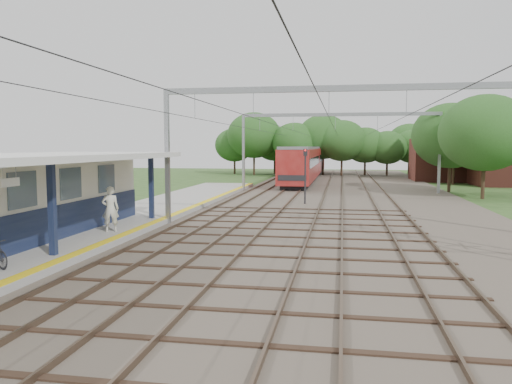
{
  "coord_description": "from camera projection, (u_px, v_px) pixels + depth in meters",
  "views": [
    {
      "loc": [
        3.9,
        -9.5,
        4.09
      ],
      "look_at": [
        -0.74,
        17.17,
        1.6
      ],
      "focal_mm": 35.0,
      "sensor_mm": 36.0,
      "label": 1
    }
  ],
  "objects": [
    {
      "name": "train",
      "position": [
        307.0,
        161.0,
        62.37
      ],
      "size": [
        3.01,
        37.51,
        3.95
      ],
      "color": "black",
      "rests_on": "ballast_bed"
    },
    {
      "name": "canopy",
      "position": [
        1.0,
        159.0,
        17.24
      ],
      "size": [
        6.4,
        20.0,
        3.44
      ],
      "color": "#121C3B",
      "rests_on": "platform"
    },
    {
      "name": "catenary_system",
      "position": [
        336.0,
        125.0,
        34.08
      ],
      "size": [
        17.22,
        88.0,
        7.0
      ],
      "color": "gray",
      "rests_on": "ground"
    },
    {
      "name": "house_far",
      "position": [
        448.0,
        154.0,
        58.35
      ],
      "size": [
        8.0,
        6.12,
        8.66
      ],
      "color": "brown",
      "rests_on": "ground"
    },
    {
      "name": "ballast_bed",
      "position": [
        343.0,
        198.0,
        39.11
      ],
      "size": [
        18.0,
        90.0,
        0.1
      ],
      "primitive_type": "cube",
      "color": "#473D33",
      "rests_on": "ground"
    },
    {
      "name": "person",
      "position": [
        110.0,
        209.0,
        21.85
      ],
      "size": [
        0.86,
        0.74,
        2.0
      ],
      "primitive_type": "imported",
      "rotation": [
        0.0,
        0.0,
        3.57
      ],
      "color": "silver",
      "rests_on": "platform"
    },
    {
      "name": "house_near",
      "position": [
        510.0,
        157.0,
        51.63
      ],
      "size": [
        7.0,
        6.12,
        7.89
      ],
      "color": "brown",
      "rests_on": "ground"
    },
    {
      "name": "yellow_stripe",
      "position": [
        157.0,
        221.0,
        24.96
      ],
      "size": [
        0.45,
        52.0,
        0.01
      ],
      "primitive_type": "cube",
      "color": "yellow",
      "rests_on": "platform"
    },
    {
      "name": "rail_tracks",
      "position": [
        312.0,
        196.0,
        39.52
      ],
      "size": [
        11.8,
        88.0,
        0.15
      ],
      "color": "brown",
      "rests_on": "ballast_bed"
    },
    {
      "name": "platform",
      "position": [
        115.0,
        223.0,
        25.36
      ],
      "size": [
        5.0,
        52.0,
        0.35
      ],
      "primitive_type": "cube",
      "color": "gray",
      "rests_on": "ground"
    },
    {
      "name": "signal_post",
      "position": [
        305.0,
        171.0,
        34.43
      ],
      "size": [
        0.27,
        0.24,
        3.91
      ],
      "rotation": [
        0.0,
        0.0,
        -0.01
      ],
      "color": "black",
      "rests_on": "ground"
    },
    {
      "name": "ground",
      "position": [
        150.0,
        343.0,
        10.36
      ],
      "size": [
        160.0,
        160.0,
        0.0
      ],
      "primitive_type": "plane",
      "color": "#2D4C1E",
      "rests_on": "ground"
    },
    {
      "name": "tree_band",
      "position": [
        343.0,
        140.0,
        65.3
      ],
      "size": [
        31.72,
        30.88,
        8.82
      ],
      "color": "#382619",
      "rests_on": "ground"
    }
  ]
}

